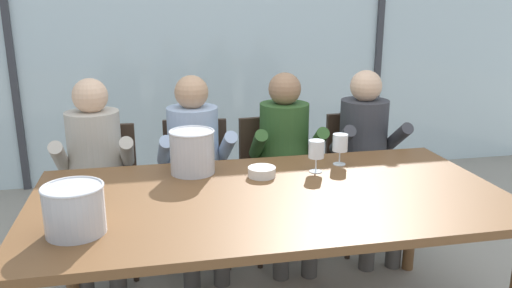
{
  "coord_description": "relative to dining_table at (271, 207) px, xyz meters",
  "views": [
    {
      "loc": [
        -0.54,
        -2.22,
        1.67
      ],
      "look_at": [
        0.0,
        0.35,
        0.92
      ],
      "focal_mm": 36.08,
      "sensor_mm": 36.0,
      "label": 1
    }
  ],
  "objects": [
    {
      "name": "person_pale_blue_shirt",
      "position": [
        -0.28,
        0.85,
        -0.01
      ],
      "size": [
        0.48,
        0.62,
        1.22
      ],
      "rotation": [
        0.0,
        0.0,
        0.06
      ],
      "color": "#9EB2D1",
      "rests_on": "ground"
    },
    {
      "name": "wine_glass_by_left_taster",
      "position": [
        0.31,
        0.27,
        0.18
      ],
      "size": [
        0.08,
        0.08,
        0.17
      ],
      "color": "silver",
      "rests_on": "dining_table"
    },
    {
      "name": "ice_bucket_primary",
      "position": [
        -0.33,
        0.39,
        0.19
      ],
      "size": [
        0.24,
        0.24,
        0.23
      ],
      "color": "#B7B7BC",
      "rests_on": "dining_table"
    },
    {
      "name": "chair_right_of_center",
      "position": [
        0.87,
        0.97,
        -0.18
      ],
      "size": [
        0.46,
        0.46,
        0.9
      ],
      "rotation": [
        0.0,
        0.0,
        0.04
      ],
      "color": "#332319",
      "rests_on": "ground"
    },
    {
      "name": "tasting_bowl",
      "position": [
        0.01,
        0.26,
        0.09
      ],
      "size": [
        0.14,
        0.14,
        0.05
      ],
      "primitive_type": "cylinder",
      "color": "silver",
      "rests_on": "dining_table"
    },
    {
      "name": "hillside_vineyard",
      "position": [
        0.0,
        6.27,
        0.04
      ],
      "size": [
        13.44,
        2.4,
        1.5
      ],
      "primitive_type": "cube",
      "color": "#477A38",
      "rests_on": "ground"
    },
    {
      "name": "wine_glass_near_bucket",
      "position": [
        0.48,
        0.36,
        0.19
      ],
      "size": [
        0.08,
        0.08,
        0.17
      ],
      "color": "silver",
      "rests_on": "dining_table"
    },
    {
      "name": "chair_near_curtain",
      "position": [
        -0.86,
        0.97,
        -0.18
      ],
      "size": [
        0.45,
        0.45,
        0.9
      ],
      "rotation": [
        0.0,
        0.0,
        -0.03
      ],
      "color": "#332319",
      "rests_on": "ground"
    },
    {
      "name": "chair_left_of_center",
      "position": [
        -0.27,
        1.0,
        -0.18
      ],
      "size": [
        0.48,
        0.48,
        0.9
      ],
      "rotation": [
        0.0,
        0.0,
        -0.1
      ],
      "color": "#332319",
      "rests_on": "ground"
    },
    {
      "name": "window_mullion_right",
      "position": [
        1.67,
        2.51,
        0.59
      ],
      "size": [
        0.06,
        0.06,
        2.6
      ],
      "primitive_type": "cube",
      "color": "#38383D",
      "rests_on": "ground"
    },
    {
      "name": "person_charcoal_jacket",
      "position": [
        0.86,
        0.85,
        -0.01
      ],
      "size": [
        0.47,
        0.62,
        1.22
      ],
      "rotation": [
        0.0,
        0.0,
        -0.04
      ],
      "color": "#38383D",
      "rests_on": "ground"
    },
    {
      "name": "window_mullion_left",
      "position": [
        -1.67,
        2.51,
        0.59
      ],
      "size": [
        0.06,
        0.06,
        2.6
      ],
      "primitive_type": "cube",
      "color": "#38383D",
      "rests_on": "ground"
    },
    {
      "name": "dining_table",
      "position": [
        0.0,
        0.0,
        0.0
      ],
      "size": [
        2.24,
        1.15,
        0.77
      ],
      "color": "brown",
      "rests_on": "ground"
    },
    {
      "name": "window_glass_panel",
      "position": [
        0.0,
        2.53,
        0.59
      ],
      "size": [
        7.44,
        0.03,
        2.6
      ],
      "primitive_type": "cube",
      "color": "silver",
      "rests_on": "ground"
    },
    {
      "name": "person_olive_shirt",
      "position": [
        0.3,
        0.85,
        -0.01
      ],
      "size": [
        0.48,
        0.62,
        1.22
      ],
      "rotation": [
        0.0,
        0.0,
        -0.06
      ],
      "color": "#2D5123",
      "rests_on": "ground"
    },
    {
      "name": "ground",
      "position": [
        0.0,
        1.0,
        -0.71
      ],
      "size": [
        14.0,
        14.0,
        0.0
      ],
      "primitive_type": "plane",
      "color": "#9E9384"
    },
    {
      "name": "person_beige_jumper",
      "position": [
        -0.88,
        0.85,
        -0.01
      ],
      "size": [
        0.47,
        0.62,
        1.22
      ],
      "rotation": [
        0.0,
        0.0,
        0.04
      ],
      "color": "#B7AD9E",
      "rests_on": "ground"
    },
    {
      "name": "ice_bucket_secondary",
      "position": [
        -0.85,
        -0.25,
        0.17
      ],
      "size": [
        0.24,
        0.24,
        0.2
      ],
      "color": "#B7B7BC",
      "rests_on": "dining_table"
    },
    {
      "name": "chair_center",
      "position": [
        0.26,
        0.98,
        -0.18
      ],
      "size": [
        0.48,
        0.48,
        0.9
      ],
      "rotation": [
        0.0,
        0.0,
        0.11
      ],
      "color": "#332319",
      "rests_on": "ground"
    }
  ]
}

